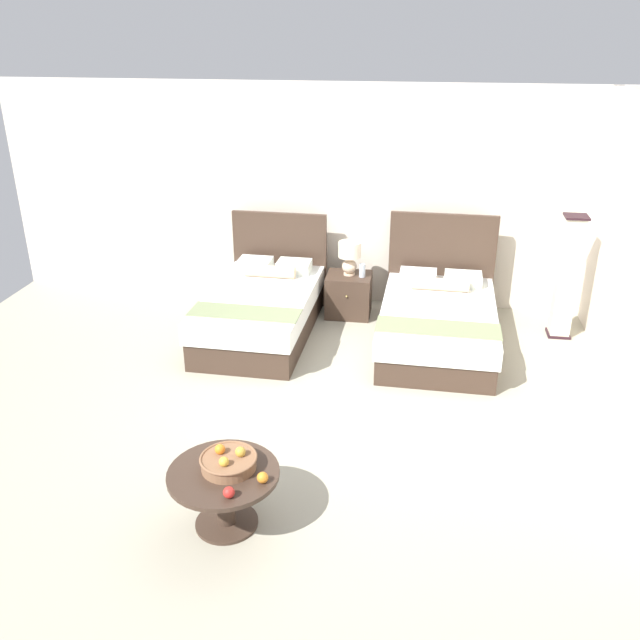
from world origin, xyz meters
name	(u,v)px	position (x,y,z in m)	size (l,w,h in m)	color
ground_plane	(329,409)	(0.00, 0.00, -0.01)	(9.34, 9.26, 0.02)	#A39D88
wall_back	(361,197)	(0.00, 2.83, 1.38)	(9.34, 0.12, 2.76)	beige
bed_near_window	(262,309)	(-1.02, 1.57, 0.31)	(1.25, 2.14, 1.22)	#3D2D22
bed_near_corner	(438,320)	(1.03, 1.58, 0.30)	(1.34, 2.12, 1.29)	#3D2D22
nightstand	(349,295)	(-0.07, 2.27, 0.27)	(0.55, 0.50, 0.53)	#3D2D22
table_lamp	(350,255)	(-0.07, 2.29, 0.79)	(0.28, 0.28, 0.42)	beige
vase	(362,271)	(0.10, 2.23, 0.61)	(0.08, 0.08, 0.17)	#AAB6C2
coffee_table	(224,487)	(-0.53, -1.73, 0.34)	(0.81, 0.81, 0.47)	#3D2D22
fruit_bowl	(229,461)	(-0.50, -1.68, 0.53)	(0.42, 0.42, 0.16)	brown
loose_apple	(229,492)	(-0.41, -2.00, 0.51)	(0.08, 0.08, 0.08)	red
loose_orange	(263,478)	(-0.22, -1.81, 0.51)	(0.08, 0.08, 0.08)	orange
floor_lamp_corner	(567,277)	(2.46, 2.04, 0.73)	(0.26, 0.26, 1.46)	black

